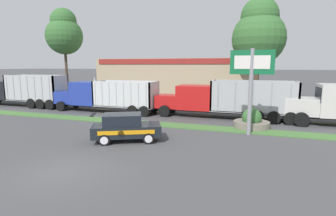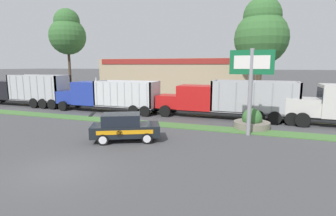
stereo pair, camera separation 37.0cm
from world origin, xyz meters
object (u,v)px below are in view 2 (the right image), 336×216
at_px(rally_car, 124,127).
at_px(store_sign_post, 251,74).
at_px(stone_planter, 252,122).
at_px(dump_truck_trail, 98,96).
at_px(dump_truck_mid, 212,101).
at_px(dump_truck_lead, 18,92).

xyz_separation_m(rally_car, store_sign_post, (7.27, 3.98, 3.25)).
bearing_deg(stone_planter, dump_truck_trail, 170.07).
xyz_separation_m(dump_truck_trail, store_sign_post, (15.21, -4.79, 2.57)).
height_order(store_sign_post, stone_planter, store_sign_post).
bearing_deg(dump_truck_mid, store_sign_post, -57.13).
distance_m(dump_truck_mid, stone_planter, 4.92).
distance_m(dump_truck_mid, dump_truck_trail, 11.79).
xyz_separation_m(dump_truck_lead, dump_truck_trail, (11.42, -0.35, -0.01)).
height_order(dump_truck_trail, stone_planter, dump_truck_trail).
bearing_deg(dump_truck_mid, stone_planter, -41.90).
bearing_deg(dump_truck_trail, store_sign_post, -17.47).
relative_size(dump_truck_mid, dump_truck_trail, 1.11).
bearing_deg(rally_car, store_sign_post, 28.69).
relative_size(rally_car, store_sign_post, 0.79).
distance_m(dump_truck_lead, store_sign_post, 27.24).
bearing_deg(rally_car, dump_truck_mid, 67.58).
relative_size(dump_truck_trail, stone_planter, 4.21).
bearing_deg(dump_truck_lead, dump_truck_trail, -1.74).
height_order(dump_truck_mid, dump_truck_trail, dump_truck_trail).
height_order(dump_truck_lead, rally_car, dump_truck_lead).
bearing_deg(dump_truck_trail, stone_planter, -9.93).
bearing_deg(store_sign_post, dump_truck_trail, 162.53).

